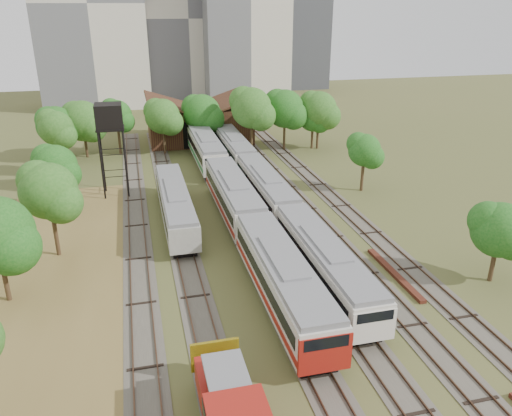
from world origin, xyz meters
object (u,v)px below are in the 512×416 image
object	(u,v)px
railcar_green_set	(266,189)
shunter_locomotive	(231,415)
railcar_red_set	(253,231)
water_tower	(109,119)

from	to	relation	value
railcar_green_set	shunter_locomotive	bearing A→B (deg)	-107.99
shunter_locomotive	railcar_red_set	bearing A→B (deg)	73.34
water_tower	railcar_green_set	bearing A→B (deg)	-25.84
railcar_red_set	railcar_green_set	world-z (taller)	railcar_red_set
railcar_green_set	water_tower	bearing A→B (deg)	154.16
railcar_green_set	railcar_red_set	bearing A→B (deg)	-110.41
railcar_green_set	shunter_locomotive	size ratio (longest dim) A/B	6.43
railcar_red_set	water_tower	world-z (taller)	water_tower
shunter_locomotive	water_tower	distance (m)	39.59
shunter_locomotive	water_tower	size ratio (longest dim) A/B	0.77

